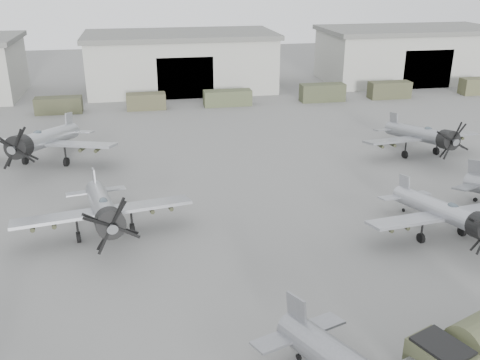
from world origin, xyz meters
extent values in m
plane|color=#5B5B59|center=(0.00, 0.00, 0.00)|extent=(220.00, 220.00, 0.00)
cube|color=#9A9B91|center=(0.00, 62.00, 4.00)|extent=(28.00, 14.00, 8.00)
cube|color=#5E5E59|center=(0.00, 62.00, 8.35)|extent=(29.00, 14.80, 0.70)
cube|color=black|center=(0.00, 55.20, 3.00)|extent=(8.12, 0.40, 6.00)
cube|color=#9A9B91|center=(38.00, 62.00, 4.00)|extent=(28.00, 14.00, 8.00)
cube|color=#5E5E59|center=(38.00, 62.00, 8.35)|extent=(29.00, 14.80, 0.70)
cube|color=black|center=(38.00, 55.20, 3.00)|extent=(8.12, 0.40, 6.00)
cube|color=#363825|center=(-17.24, 50.00, 1.07)|extent=(5.98, 2.20, 2.14)
cube|color=#43422C|center=(-5.88, 50.00, 1.09)|extent=(5.22, 2.20, 2.17)
cube|color=#444A30|center=(5.28, 50.00, 1.07)|extent=(6.61, 2.20, 2.13)
cube|color=#3B4029|center=(19.06, 50.00, 1.24)|extent=(6.35, 2.20, 2.48)
cube|color=#3D3F29|center=(29.35, 50.00, 1.21)|extent=(6.08, 2.20, 2.42)
cube|color=#494B31|center=(43.58, 50.00, 1.21)|extent=(5.08, 2.20, 2.43)
cube|color=gray|center=(0.04, -1.49, 2.49)|extent=(0.68, 1.70, 2.11)
cylinder|color=black|center=(0.14, -1.79, 0.16)|extent=(0.23, 0.36, 0.34)
cylinder|color=#93969B|center=(-9.87, 13.97, 2.20)|extent=(3.26, 10.67, 3.11)
cylinder|color=black|center=(-9.08, 9.35, 2.94)|extent=(2.13, 1.87, 2.07)
cube|color=#93969B|center=(-9.77, 13.38, 1.94)|extent=(12.65, 4.27, 0.56)
cube|color=#93969B|center=(-10.66, 18.59, 2.35)|extent=(0.40, 1.66, 1.99)
ellipsoid|color=#3F4C54|center=(-9.60, 12.40, 3.10)|extent=(0.79, 1.28, 0.56)
cylinder|color=black|center=(-11.60, 12.86, 0.35)|extent=(0.41, 0.83, 0.80)
cylinder|color=black|center=(-7.87, 13.50, 0.35)|extent=(0.41, 0.83, 0.80)
cylinder|color=black|center=(-10.61, 18.29, 0.15)|extent=(0.17, 0.33, 0.32)
cylinder|color=#9D9FA6|center=(13.68, 9.19, 2.00)|extent=(2.48, 9.71, 2.83)
cube|color=#9D9FA6|center=(13.74, 8.65, 1.77)|extent=(11.50, 3.32, 0.51)
cube|color=#9D9FA6|center=(13.18, 13.43, 2.14)|extent=(0.28, 1.51, 1.81)
ellipsoid|color=#3F4C54|center=(13.85, 7.75, 2.82)|extent=(0.67, 1.14, 0.51)
cylinder|color=black|center=(12.05, 8.27, 0.32)|extent=(0.34, 0.75, 0.73)
cylinder|color=black|center=(15.47, 8.67, 0.32)|extent=(0.34, 0.75, 0.73)
cylinder|color=black|center=(13.21, 13.16, 0.14)|extent=(0.14, 0.30, 0.29)
cube|color=gray|center=(19.83, 14.18, 2.53)|extent=(0.81, 1.70, 2.14)
cylinder|color=black|center=(19.96, 13.89, 0.16)|extent=(0.25, 0.37, 0.34)
cylinder|color=#9B9EA3|center=(-15.87, 30.53, 2.45)|extent=(5.16, 11.72, 3.47)
cylinder|color=black|center=(-17.46, 25.56, 3.27)|extent=(2.54, 2.31, 2.31)
cube|color=#9B9EA3|center=(-16.07, 29.89, 2.17)|extent=(13.97, 6.55, 0.62)
cube|color=#9B9EA3|center=(-14.29, 35.50, 2.62)|extent=(0.69, 1.80, 2.22)
ellipsoid|color=#3F4C54|center=(-16.41, 28.83, 3.45)|extent=(1.04, 1.47, 0.62)
cylinder|color=black|center=(-18.15, 30.32, 0.39)|extent=(0.57, 0.94, 0.89)
cylinder|color=black|center=(-14.13, 29.04, 0.39)|extent=(0.57, 0.94, 0.89)
cylinder|color=black|center=(-14.39, 35.18, 0.17)|extent=(0.23, 0.38, 0.36)
cylinder|color=gray|center=(21.04, 26.01, 2.16)|extent=(2.61, 10.48, 3.06)
cylinder|color=black|center=(21.55, 21.44, 2.89)|extent=(2.02, 1.74, 2.04)
cube|color=gray|center=(21.10, 25.43, 1.91)|extent=(12.40, 3.50, 0.55)
cube|color=gray|center=(20.53, 30.59, 2.31)|extent=(0.30, 1.63, 1.96)
ellipsoid|color=#3F4C54|center=(21.21, 24.46, 3.04)|extent=(0.71, 1.23, 0.55)
cylinder|color=black|center=(19.28, 25.03, 0.34)|extent=(0.36, 0.81, 0.78)
cylinder|color=black|center=(22.97, 25.44, 0.34)|extent=(0.36, 0.81, 0.78)
cylinder|color=black|center=(20.56, 30.30, 0.15)|extent=(0.15, 0.32, 0.31)
cube|color=#43472E|center=(8.32, -4.10, 0.85)|extent=(8.33, 5.37, 0.28)
cube|color=black|center=(5.48, -5.24, 2.78)|extent=(2.42, 2.73, 0.17)
camera|label=1|loc=(-6.66, -22.05, 18.08)|focal=40.00mm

